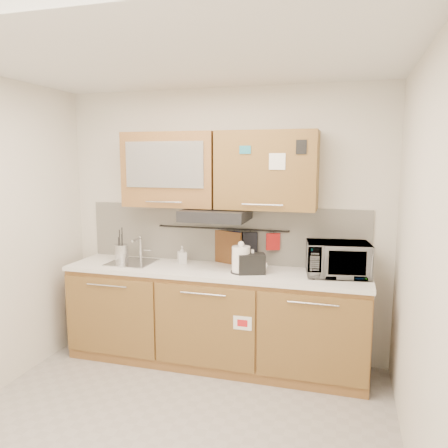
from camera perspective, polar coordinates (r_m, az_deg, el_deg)
The scene contains 20 objects.
floor at distance 3.42m, azimuth -7.82°, elevation -25.94°, with size 3.20×3.20×0.00m, color #9E9993.
ceiling at distance 2.90m, azimuth -8.93°, elevation 21.70°, with size 3.20×3.20×0.00m, color white.
wall_back at distance 4.28m, azimuth -0.12°, elevation 0.02°, with size 3.20×3.20×0.00m, color silver.
wall_right at distance 2.69m, azimuth 24.80°, elevation -5.91°, with size 3.00×3.00×0.00m, color silver.
base_cabinet at distance 4.23m, azimuth -1.29°, elevation -12.67°, with size 2.80×0.64×0.88m.
countertop at distance 4.07m, azimuth -1.33°, elevation -6.18°, with size 2.82×0.62×0.04m, color white.
backsplash at distance 4.29m, azimuth -0.16°, elevation -1.32°, with size 2.80×0.02×0.56m, color silver.
upper_cabinets at distance 4.07m, azimuth -0.88°, elevation 7.07°, with size 1.82×0.37×0.70m.
range_hood at distance 4.03m, azimuth -1.10°, elevation 1.20°, with size 0.60×0.46×0.10m, color black.
sink at distance 4.40m, azimuth -11.91°, elevation -4.92°, with size 0.42×0.40×0.26m.
utensil_rail at distance 4.24m, azimuth -0.31°, elevation -0.61°, with size 0.02×0.02×1.30m, color black.
utensil_crock at distance 4.48m, azimuth -13.23°, elevation -3.66°, with size 0.17×0.17×0.34m.
kettle at distance 3.92m, azimuth 2.25°, elevation -4.74°, with size 0.22×0.22×0.29m.
toaster at distance 3.90m, azimuth 3.60°, elevation -5.16°, with size 0.27×0.22×0.18m.
microwave at distance 3.94m, azimuth 14.63°, elevation -4.47°, with size 0.53×0.36×0.30m, color #999999.
soap_bottle at distance 4.29m, azimuth -5.49°, elevation -4.02°, with size 0.08×0.08×0.17m, color #999999.
cutting_board at distance 4.25m, azimuth 0.44°, elevation -3.61°, with size 0.32×0.02×0.40m, color brown.
oven_mitt at distance 4.22m, azimuth 1.27°, elevation -2.36°, with size 0.12×0.03×0.21m, color navy.
dark_pouch at distance 4.18m, azimuth 3.40°, elevation -2.60°, with size 0.14×0.04×0.22m, color black.
pot_holder at distance 4.14m, azimuth 6.42°, elevation -2.31°, with size 0.13×0.02×0.16m, color #AA1716.
Camera 1 is at (1.17, -2.57, 1.93)m, focal length 35.00 mm.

